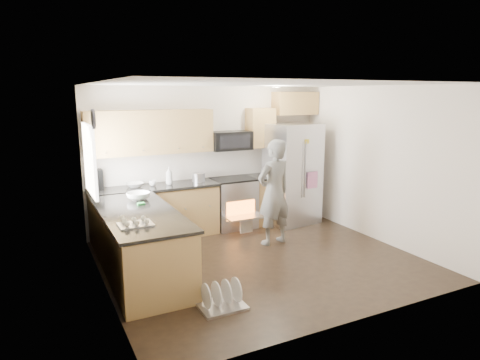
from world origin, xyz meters
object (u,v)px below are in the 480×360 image
refrigerator (292,174)px  person (274,192)px  dish_rack (222,300)px  stove_range (233,192)px

refrigerator → person: bearing=-144.2°
person → dish_rack: person is taller
stove_range → refrigerator: 1.21m
person → dish_rack: 2.46m
person → refrigerator: bearing=-146.2°
dish_rack → stove_range: bearing=61.9°
refrigerator → person: 1.30m
refrigerator → dish_rack: refrigerator is taller
refrigerator → dish_rack: bearing=-143.7°
refrigerator → dish_rack: size_ratio=3.57×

